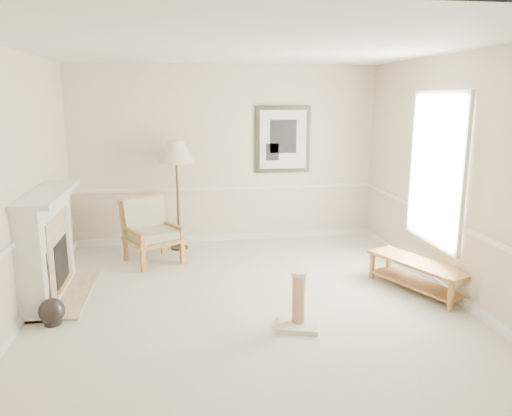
# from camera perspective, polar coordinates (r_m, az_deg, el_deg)

# --- Properties ---
(ground) EXTENTS (5.50, 5.50, 0.00)m
(ground) POSITION_cam_1_polar(r_m,az_deg,el_deg) (5.98, -0.86, -10.98)
(ground) COLOR silver
(ground) RESTS_ON ground
(room) EXTENTS (5.04, 5.54, 2.92)m
(room) POSITION_cam_1_polar(r_m,az_deg,el_deg) (5.60, 0.38, 7.21)
(room) COLOR beige
(room) RESTS_ON ground
(fireplace) EXTENTS (0.64, 1.64, 1.31)m
(fireplace) POSITION_cam_1_polar(r_m,az_deg,el_deg) (6.48, -22.69, -4.07)
(fireplace) COLOR white
(fireplace) RESTS_ON ground
(floor_vase) EXTENTS (0.27, 0.27, 0.80)m
(floor_vase) POSITION_cam_1_polar(r_m,az_deg,el_deg) (5.86, -22.29, -10.91)
(floor_vase) COLOR black
(floor_vase) RESTS_ON ground
(armchair) EXTENTS (0.97, 0.99, 0.93)m
(armchair) POSITION_cam_1_polar(r_m,az_deg,el_deg) (7.53, -12.08, -2.23)
(armchair) COLOR #A36634
(armchair) RESTS_ON ground
(floor_lamp) EXTENTS (0.67, 0.67, 1.73)m
(floor_lamp) POSITION_cam_1_polar(r_m,az_deg,el_deg) (7.85, -9.11, 6.02)
(floor_lamp) COLOR black
(floor_lamp) RESTS_ON ground
(bench) EXTENTS (0.91, 1.41, 0.39)m
(bench) POSITION_cam_1_polar(r_m,az_deg,el_deg) (6.60, 17.95, -6.88)
(bench) COLOR #A36634
(bench) RESTS_ON ground
(scratching_post) EXTENTS (0.54, 0.54, 0.61)m
(scratching_post) POSITION_cam_1_polar(r_m,az_deg,el_deg) (5.40, 4.88, -11.48)
(scratching_post) COLOR silver
(scratching_post) RESTS_ON ground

